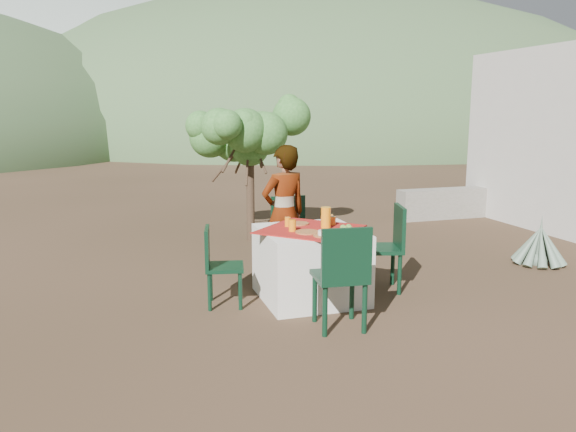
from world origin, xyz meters
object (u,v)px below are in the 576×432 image
(table, at_px, (310,264))
(juice_pitcher, at_px, (326,218))
(chair_near, at_px, (342,273))
(chair_far, at_px, (291,231))
(agave, at_px, (540,246))
(shrub_tree, at_px, (253,141))
(chair_left, at_px, (218,263))
(chair_right, at_px, (388,244))
(person, at_px, (284,213))

(table, height_order, juice_pitcher, juice_pitcher)
(chair_near, bearing_deg, chair_far, -87.95)
(agave, bearing_deg, chair_near, -158.57)
(table, distance_m, shrub_tree, 3.12)
(table, relative_size, chair_far, 1.38)
(chair_near, distance_m, shrub_tree, 3.96)
(table, relative_size, agave, 1.79)
(table, height_order, chair_left, chair_left)
(table, xyz_separation_m, chair_right, (0.92, 0.02, 0.15))
(agave, bearing_deg, chair_left, -175.95)
(chair_right, relative_size, juice_pitcher, 4.21)
(chair_near, height_order, juice_pitcher, juice_pitcher)
(chair_far, height_order, chair_right, chair_right)
(chair_far, height_order, agave, chair_far)
(shrub_tree, xyz_separation_m, agave, (3.20, -2.53, -1.28))
(chair_far, bearing_deg, shrub_tree, 91.19)
(table, bearing_deg, chair_right, 1.31)
(chair_near, bearing_deg, shrub_tree, -86.08)
(chair_right, height_order, agave, chair_right)
(table, xyz_separation_m, shrub_tree, (0.10, 2.90, 1.14))
(chair_near, height_order, chair_right, chair_near)
(chair_far, bearing_deg, table, -94.46)
(table, distance_m, chair_right, 0.94)
(table, xyz_separation_m, person, (-0.07, 0.74, 0.42))
(person, xyz_separation_m, juice_pitcher, (0.22, -0.77, 0.08))
(chair_far, bearing_deg, chair_near, -92.57)
(chair_right, bearing_deg, juice_pitcher, -70.08)
(person, height_order, juice_pitcher, person)
(chair_far, relative_size, chair_right, 0.99)
(chair_right, distance_m, agave, 2.42)
(agave, relative_size, juice_pitcher, 3.20)
(chair_near, distance_m, person, 1.69)
(juice_pitcher, bearing_deg, table, 167.37)
(juice_pitcher, bearing_deg, chair_far, 93.23)
(chair_far, relative_size, chair_left, 1.15)
(chair_left, relative_size, agave, 1.13)
(chair_left, distance_m, juice_pitcher, 1.21)
(chair_far, xyz_separation_m, chair_near, (-0.13, -1.93, 0.02))
(chair_left, distance_m, chair_right, 1.90)
(chair_near, height_order, chair_left, chair_near)
(person, height_order, shrub_tree, shrub_tree)
(chair_far, bearing_deg, chair_left, -138.08)
(person, distance_m, juice_pitcher, 0.81)
(person, bearing_deg, agave, 158.47)
(chair_far, relative_size, person, 0.59)
(table, distance_m, juice_pitcher, 0.52)
(chair_left, distance_m, agave, 4.29)
(chair_near, relative_size, juice_pitcher, 4.34)
(chair_right, height_order, person, person)
(juice_pitcher, bearing_deg, chair_left, 174.63)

